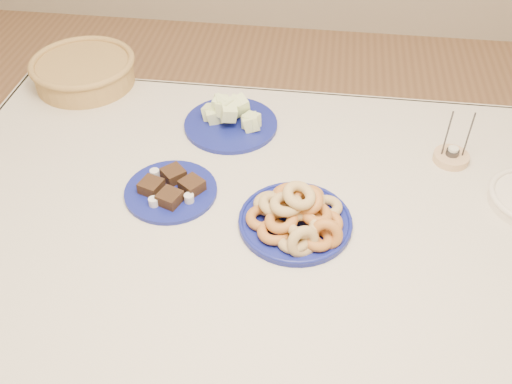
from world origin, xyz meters
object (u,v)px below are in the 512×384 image
Objects in this scene: donut_platter at (297,217)px; brownie_plate at (171,189)px; dining_table at (259,237)px; wicker_basket at (84,70)px; candle_holder at (451,156)px; melon_plate at (231,118)px.

brownie_plate is (-0.33, 0.07, -0.02)m from donut_platter.
dining_table is 4.35× the size of wicker_basket.
candle_holder reaches higher than donut_platter.
donut_platter is 0.45m from melon_plate.
candle_holder is (0.50, 0.26, 0.12)m from dining_table.
donut_platter is at bearing -26.82° from dining_table.
donut_platter is at bearing -37.20° from wicker_basket.
melon_plate is at bearing 172.58° from candle_holder.
candle_holder is (1.13, -0.25, -0.03)m from wicker_basket.
brownie_plate is at bearing 173.98° from dining_table.
donut_platter is 2.26× the size of candle_holder.
donut_platter reaches higher than melon_plate.
brownie_plate is 0.76m from candle_holder.
donut_platter is 1.15× the size of brownie_plate.
melon_plate is at bearing 110.66° from dining_table.
brownie_plate is 0.80× the size of wicker_basket.
dining_table is 0.83m from wicker_basket.
candle_holder reaches higher than melon_plate.
donut_platter is 1.31× the size of melon_plate.
donut_platter is at bearing -59.77° from melon_plate.
wicker_basket is (-0.73, 0.56, 0.02)m from donut_platter.
candle_holder is (0.63, -0.08, -0.01)m from melon_plate.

